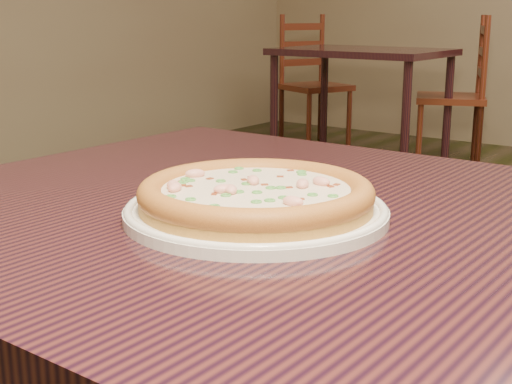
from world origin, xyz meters
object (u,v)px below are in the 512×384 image
Objects in this scene: hero_table at (370,312)px; pizza at (256,195)px; plate at (256,211)px; chair_b at (459,97)px; bg_table_left at (362,64)px; chair_a at (311,85)px.

pizza is (-0.12, -0.05, 0.13)m from hero_table.
chair_b is (-1.23, 3.81, -0.32)m from plate.
chair_b is (0.45, 0.47, -0.22)m from bg_table_left.
chair_b reaches higher than pizza.
plate reaches higher than bg_table_left.
pizza is 4.02m from chair_b.
plate reaches higher than hero_table.
plate is at bearing -58.25° from chair_a.
bg_table_left is 1.05× the size of chair_b.
plate is at bearing -63.17° from bg_table_left.
hero_table is 4.60m from chair_a.
pizza is 4.58m from chair_a.
hero_table is at bearing -70.19° from chair_b.
bg_table_left is 1.05× the size of chair_a.
plate is 0.31× the size of chair_a.
pizza reaches higher than hero_table.
bg_table_left is (-1.69, 3.34, -0.12)m from pizza.
chair_a reaches higher than plate.
bg_table_left is at bearing 116.83° from plate.
plate is at bearing -157.38° from hero_table.
pizza is 0.26× the size of bg_table_left.
chair_a is at bearing 121.74° from pizza.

